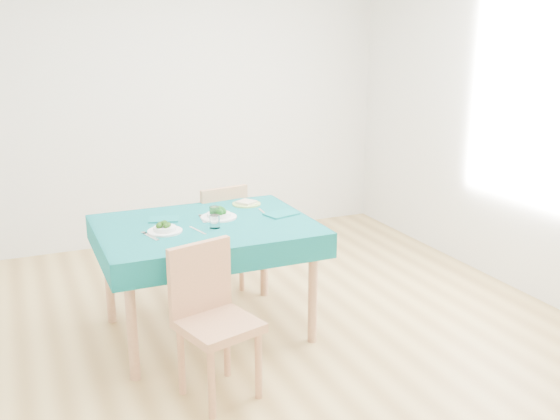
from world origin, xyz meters
name	(u,v)px	position (x,y,z in m)	size (l,w,h in m)	color
room_shell	(280,133)	(0.00, 0.00, 1.35)	(4.02, 4.52, 2.73)	#A48044
table	(207,279)	(-0.44, 0.19, 0.38)	(1.36, 1.04, 0.76)	#08575A
chair_near	(218,316)	(-0.62, -0.58, 0.48)	(0.38, 0.42, 0.96)	#B17A53
chair_far	(215,232)	(-0.16, 0.88, 0.47)	(0.37, 0.41, 0.93)	#B17A53
bowl_near	(165,227)	(-0.72, 0.12, 0.79)	(0.21, 0.21, 0.07)	white
bowl_far	(219,213)	(-0.32, 0.28, 0.79)	(0.24, 0.24, 0.07)	white
fork_near	(151,237)	(-0.82, 0.07, 0.76)	(0.03, 0.19, 0.00)	silver
knife_near	(198,230)	(-0.53, 0.07, 0.76)	(0.02, 0.20, 0.00)	silver
fork_far	(203,219)	(-0.43, 0.29, 0.76)	(0.02, 0.18, 0.00)	silver
knife_far	(264,213)	(0.00, 0.28, 0.76)	(0.02, 0.21, 0.00)	silver
napkin_near	(164,219)	(-0.67, 0.38, 0.76)	(0.19, 0.13, 0.01)	#0B6163
napkin_far	(281,214)	(0.09, 0.18, 0.76)	(0.21, 0.15, 0.01)	#0B6163
tumbler_center	(214,213)	(-0.35, 0.27, 0.80)	(0.06, 0.06, 0.08)	white
tumbler_side	(215,222)	(-0.41, 0.08, 0.80)	(0.06, 0.06, 0.08)	white
side_plate	(246,204)	(-0.03, 0.53, 0.76)	(0.20, 0.20, 0.01)	#9BC15E
bread_slice	(246,202)	(-0.03, 0.53, 0.78)	(0.11, 0.11, 0.02)	beige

